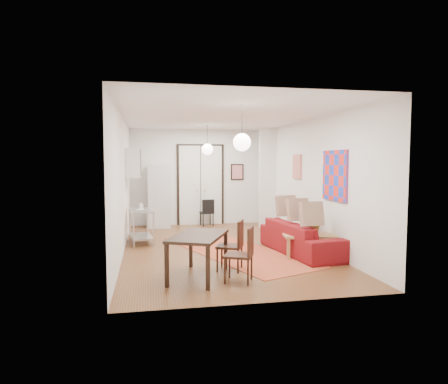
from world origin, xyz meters
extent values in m
plane|color=brown|center=(0.00, 0.00, 0.00)|extent=(7.00, 7.00, 0.00)
cube|color=white|center=(0.00, 0.00, 2.90)|extent=(4.20, 7.00, 0.02)
cube|color=white|center=(0.00, 3.50, 1.45)|extent=(4.20, 0.02, 2.90)
cube|color=white|center=(0.00, -3.50, 1.45)|extent=(4.20, 0.02, 2.90)
cube|color=white|center=(-2.10, 0.00, 1.45)|extent=(0.02, 7.00, 2.90)
cube|color=white|center=(2.10, 0.00, 1.45)|extent=(0.02, 7.00, 2.90)
cube|color=white|center=(0.00, 3.46, 1.20)|extent=(1.44, 0.06, 2.50)
cube|color=white|center=(1.85, 2.55, 1.45)|extent=(0.50, 0.10, 2.90)
cube|color=white|center=(-1.92, 1.50, 1.90)|extent=(0.35, 1.00, 0.70)
cube|color=red|center=(2.08, -1.25, 1.65)|extent=(0.05, 1.00, 1.00)
cube|color=beige|center=(2.08, 0.80, 1.80)|extent=(0.05, 0.50, 0.60)
cube|color=red|center=(1.15, 3.47, 1.60)|extent=(0.40, 0.03, 0.50)
cube|color=#955A3E|center=(-2.07, 2.00, 1.95)|extent=(0.03, 0.44, 0.54)
sphere|color=white|center=(0.00, 2.00, 2.25)|extent=(0.30, 0.30, 0.30)
cylinder|color=black|center=(0.00, 2.00, 2.65)|extent=(0.01, 0.01, 0.50)
sphere|color=white|center=(0.00, -2.00, 2.25)|extent=(0.30, 0.30, 0.30)
cylinder|color=black|center=(0.00, -2.00, 2.65)|extent=(0.01, 0.01, 0.50)
cube|color=#C25130|center=(0.24, -0.36, 0.01)|extent=(2.91, 4.41, 0.01)
imported|color=maroon|center=(1.59, -0.79, 0.33)|extent=(1.20, 2.39, 0.67)
cube|color=#A98450|center=(1.62, -1.11, 0.44)|extent=(1.12, 0.75, 0.05)
cube|color=#A98450|center=(1.16, -1.34, 0.21)|extent=(0.07, 0.07, 0.41)
cube|color=#A98450|center=(2.07, -1.34, 0.21)|extent=(0.07, 0.07, 0.41)
cube|color=#A98450|center=(1.16, -0.88, 0.21)|extent=(0.07, 0.07, 0.41)
cube|color=#A98450|center=(2.07, -0.88, 0.21)|extent=(0.07, 0.07, 0.41)
imported|color=#32642D|center=(1.72, -1.11, 0.68)|extent=(0.46, 0.42, 0.45)
cube|color=silver|center=(-1.75, 0.94, 0.78)|extent=(0.66, 1.10, 0.03)
cube|color=silver|center=(-1.75, 0.94, 0.16)|extent=(0.61, 1.05, 0.03)
cylinder|color=silver|center=(-1.97, 0.46, 0.39)|extent=(0.04, 0.04, 0.78)
cylinder|color=silver|center=(-1.53, 0.46, 0.39)|extent=(0.04, 0.04, 0.78)
cylinder|color=silver|center=(-1.97, 1.42, 0.39)|extent=(0.04, 0.04, 0.78)
cylinder|color=silver|center=(-1.53, 1.42, 0.39)|extent=(0.04, 0.04, 0.78)
imported|color=silver|center=(-1.75, 0.64, 0.82)|extent=(0.25, 0.25, 0.05)
imported|color=teal|center=(-1.75, 1.19, 0.88)|extent=(0.10, 0.10, 0.16)
cube|color=silver|center=(-1.25, 3.15, 0.91)|extent=(0.68, 0.68, 1.82)
cube|color=black|center=(-0.77, -2.14, 0.70)|extent=(1.21, 1.49, 0.05)
cube|color=black|center=(-1.09, -2.75, 0.34)|extent=(0.07, 0.07, 0.67)
cube|color=black|center=(-0.44, -2.75, 0.34)|extent=(0.07, 0.07, 0.67)
cube|color=black|center=(-1.09, -1.54, 0.34)|extent=(0.07, 0.07, 0.67)
cube|color=black|center=(-0.44, -1.54, 0.34)|extent=(0.07, 0.07, 0.67)
cube|color=#331810|center=(-0.17, -1.79, 0.43)|extent=(0.56, 0.55, 0.04)
cube|color=#331810|center=(-0.17, -1.60, 0.67)|extent=(0.20, 0.39, 0.45)
cylinder|color=#331810|center=(-0.34, -1.98, 0.21)|extent=(0.03, 0.03, 0.43)
cylinder|color=#331810|center=(0.01, -1.98, 0.21)|extent=(0.03, 0.03, 0.43)
cylinder|color=#331810|center=(-0.34, -1.61, 0.21)|extent=(0.03, 0.03, 0.43)
cylinder|color=#331810|center=(0.01, -1.61, 0.21)|extent=(0.03, 0.03, 0.43)
cube|color=#331810|center=(-0.17, -2.49, 0.43)|extent=(0.56, 0.55, 0.04)
cube|color=#331810|center=(-0.17, -2.30, 0.67)|extent=(0.20, 0.39, 0.45)
cylinder|color=#331810|center=(-0.34, -2.68, 0.21)|extent=(0.03, 0.03, 0.43)
cylinder|color=#331810|center=(0.01, -2.68, 0.21)|extent=(0.03, 0.03, 0.43)
cylinder|color=#331810|center=(-0.34, -2.31, 0.21)|extent=(0.03, 0.03, 0.43)
cylinder|color=#331810|center=(0.01, -2.31, 0.21)|extent=(0.03, 0.03, 0.43)
cube|color=black|center=(0.14, 3.15, 0.39)|extent=(0.41, 0.41, 0.04)
cube|color=black|center=(0.14, 3.31, 0.61)|extent=(0.37, 0.09, 0.39)
cylinder|color=black|center=(-0.01, 3.00, 0.20)|extent=(0.03, 0.03, 0.39)
cylinder|color=black|center=(0.30, 3.00, 0.20)|extent=(0.03, 0.03, 0.39)
cylinder|color=black|center=(-0.01, 3.30, 0.20)|extent=(0.03, 0.03, 0.39)
cylinder|color=black|center=(0.30, 3.30, 0.20)|extent=(0.03, 0.03, 0.39)
camera|label=1|loc=(-1.57, -8.61, 1.93)|focal=32.00mm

